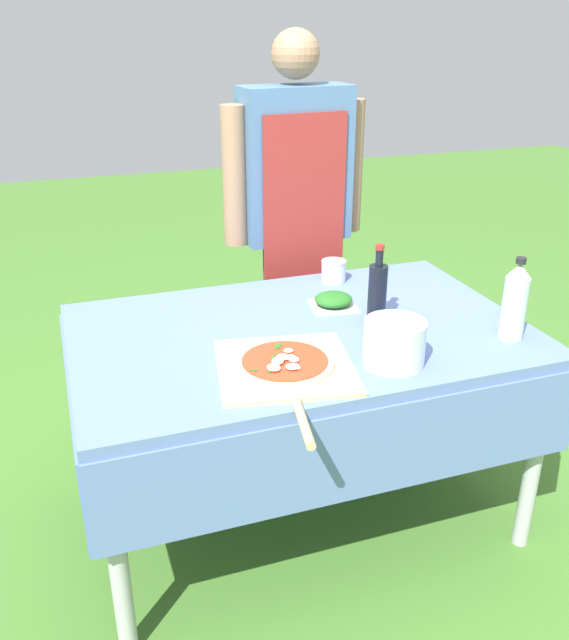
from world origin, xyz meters
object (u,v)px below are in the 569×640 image
Objects in this scene: pizza_on_peel at (285,367)px; water_bottle at (515,301)px; oil_bottle at (377,292)px; herb_container at (333,300)px; person_cook at (295,203)px; sauce_jar at (334,272)px; mixing_tub at (394,343)px; prep_table at (300,353)px.

water_bottle is at bearing 8.54° from pizza_on_peel.
oil_bottle is 0.20m from herb_container.
sauce_jar is at bearing 91.80° from person_cook.
person_cook is 0.73m from oil_bottle.
pizza_on_peel is at bearing -150.64° from oil_bottle.
herb_container is 0.44m from mixing_tub.
prep_table is at bearing 155.61° from water_bottle.
sauce_jar is (-0.33, 0.63, -0.09)m from water_bottle.
water_bottle is 1.47× the size of mixing_tub.
water_bottle is (0.73, -0.02, 0.11)m from pizza_on_peel.
prep_table is at bearing 119.36° from mixing_tub.
oil_bottle reaches higher than prep_table.
prep_table is 0.46m from sauce_jar.
pizza_on_peel is 0.74m from water_bottle.
sauce_jar is at bearing 67.15° from herb_container.
person_cook is at bearing 71.55° from prep_table.
pizza_on_peel reaches higher than prep_table.
herb_container is (-0.42, 0.40, -0.10)m from water_bottle.
pizza_on_peel is at bearing 64.74° from person_cook.
mixing_tub is (0.31, -0.06, 0.05)m from pizza_on_peel.
mixing_tub is (-0.06, -1.00, -0.16)m from person_cook.
pizza_on_peel is at bearing -118.90° from prep_table.
person_cook is at bearing 78.97° from pizza_on_peel.
sauce_jar is at bearing 53.61° from prep_table.
person_cook reaches higher than herb_container.
prep_table is at bearing 71.42° from pizza_on_peel.
mixing_tub is at bearing 82.56° from person_cook.
prep_table is 15.55× the size of sauce_jar.
herb_container is at bearing 116.40° from oil_bottle.
water_bottle is at bearing -35.03° from oil_bottle.
sauce_jar is at bearing 87.78° from oil_bottle.
oil_bottle is 1.49× the size of mixing_tub.
mixing_tub is (-0.42, -0.03, -0.06)m from water_bottle.
person_cook reaches higher than mixing_tub.
mixing_tub is at bearing -60.64° from prep_table.
person_cook is 2.62× the size of pizza_on_peel.
person_cook is at bearing 91.46° from oil_bottle.
person_cook is at bearing 95.71° from sauce_jar.
prep_table is at bearing 173.45° from oil_bottle.
prep_table is 5.55× the size of water_bottle.
water_bottle reaches higher than prep_table.
pizza_on_peel is (-0.14, -0.25, 0.10)m from prep_table.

